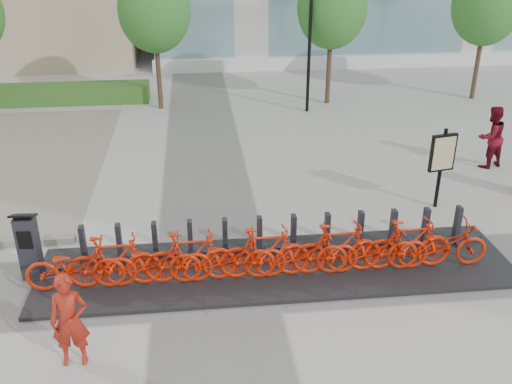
{
  "coord_description": "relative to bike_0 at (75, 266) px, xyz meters",
  "views": [
    {
      "loc": [
        -0.23,
        -9.47,
        6.38
      ],
      "look_at": [
        1.0,
        1.5,
        1.2
      ],
      "focal_mm": 40.0,
      "sensor_mm": 36.0,
      "label": 1
    }
  ],
  "objects": [
    {
      "name": "ground",
      "position": [
        2.6,
        0.05,
        -0.57
      ],
      "size": [
        120.0,
        120.0,
        0.0
      ],
      "primitive_type": "plane",
      "color": "#A2A098"
    },
    {
      "name": "hedge_b",
      "position": [
        -2.4,
        13.25,
        -0.22
      ],
      "size": [
        6.0,
        1.2,
        0.7
      ],
      "primitive_type": "cube",
      "color": "#37632C",
      "rests_on": "ground"
    },
    {
      "name": "tree_1",
      "position": [
        1.1,
        12.05,
        3.02
      ],
      "size": [
        2.6,
        2.6,
        5.1
      ],
      "color": "#37291C",
      "rests_on": "ground"
    },
    {
      "name": "tree_2",
      "position": [
        7.6,
        12.05,
        3.02
      ],
      "size": [
        2.6,
        2.6,
        5.1
      ],
      "color": "#37291C",
      "rests_on": "ground"
    },
    {
      "name": "tree_3",
      "position": [
        13.6,
        12.05,
        3.02
      ],
      "size": [
        2.6,
        2.6,
        5.1
      ],
      "color": "#37291C",
      "rests_on": "ground"
    },
    {
      "name": "streetlamp",
      "position": [
        6.6,
        11.05,
        2.57
      ],
      "size": [
        2.0,
        0.2,
        5.0
      ],
      "color": "black",
      "rests_on": "ground"
    },
    {
      "name": "dock_pad",
      "position": [
        3.9,
        0.35,
        -0.53
      ],
      "size": [
        9.6,
        2.4,
        0.08
      ],
      "primitive_type": "cube",
      "color": "black",
      "rests_on": "ground"
    },
    {
      "name": "dock_rail_posts",
      "position": [
        3.96,
        0.82,
        -0.06
      ],
      "size": [
        8.02,
        0.5,
        0.85
      ],
      "primitive_type": null,
      "color": "black",
      "rests_on": "dock_pad"
    },
    {
      "name": "bike_0",
      "position": [
        0.0,
        0.0,
        0.0
      ],
      "size": [
        1.86,
        0.65,
        0.98
      ],
      "primitive_type": "imported",
      "rotation": [
        0.0,
        0.0,
        1.57
      ],
      "color": "red",
      "rests_on": "dock_pad"
    },
    {
      "name": "bike_1",
      "position": [
        0.72,
        0.0,
        0.05
      ],
      "size": [
        1.8,
        0.51,
        1.08
      ],
      "primitive_type": "imported",
      "rotation": [
        0.0,
        0.0,
        1.57
      ],
      "color": "red",
      "rests_on": "dock_pad"
    },
    {
      "name": "bike_2",
      "position": [
        1.44,
        0.0,
        0.0
      ],
      "size": [
        1.86,
        0.65,
        0.98
      ],
      "primitive_type": "imported",
      "rotation": [
        0.0,
        0.0,
        1.57
      ],
      "color": "red",
      "rests_on": "dock_pad"
    },
    {
      "name": "bike_3",
      "position": [
        2.16,
        0.0,
        0.05
      ],
      "size": [
        1.8,
        0.51,
        1.08
      ],
      "primitive_type": "imported",
      "rotation": [
        0.0,
        0.0,
        1.57
      ],
      "color": "red",
      "rests_on": "dock_pad"
    },
    {
      "name": "bike_4",
      "position": [
        2.88,
        0.0,
        0.0
      ],
      "size": [
        1.86,
        0.65,
        0.98
      ],
      "primitive_type": "imported",
      "rotation": [
        0.0,
        0.0,
        1.57
      ],
      "color": "red",
      "rests_on": "dock_pad"
    },
    {
      "name": "bike_5",
      "position": [
        3.6,
        0.0,
        0.05
      ],
      "size": [
        1.8,
        0.51,
        1.08
      ],
      "primitive_type": "imported",
      "rotation": [
        0.0,
        0.0,
        1.57
      ],
      "color": "red",
      "rests_on": "dock_pad"
    },
    {
      "name": "bike_6",
      "position": [
        4.32,
        0.0,
        0.0
      ],
      "size": [
        1.86,
        0.65,
        0.98
      ],
      "primitive_type": "imported",
      "rotation": [
        0.0,
        0.0,
        1.57
      ],
      "color": "red",
      "rests_on": "dock_pad"
    },
    {
      "name": "bike_7",
      "position": [
        5.04,
        0.0,
        0.05
      ],
      "size": [
        1.8,
        0.51,
        1.08
      ],
      "primitive_type": "imported",
      "rotation": [
        0.0,
        0.0,
        1.57
      ],
      "color": "red",
      "rests_on": "dock_pad"
    },
    {
      "name": "bike_8",
      "position": [
        5.76,
        0.0,
        0.0
      ],
      "size": [
        1.86,
        0.65,
        0.98
      ],
      "primitive_type": "imported",
      "rotation": [
        0.0,
        0.0,
        1.57
      ],
      "color": "red",
      "rests_on": "dock_pad"
    },
    {
      "name": "bike_9",
      "position": [
        6.48,
        0.0,
        0.05
      ],
      "size": [
        1.8,
        0.51,
        1.08
      ],
      "primitive_type": "imported",
      "rotation": [
        0.0,
        0.0,
        1.57
      ],
      "color": "red",
      "rests_on": "dock_pad"
    },
    {
      "name": "bike_10",
      "position": [
        7.2,
        0.0,
        0.0
      ],
      "size": [
        1.86,
        0.65,
        0.98
      ],
      "primitive_type": "imported",
      "rotation": [
        0.0,
        0.0,
        1.57
      ],
      "color": "red",
      "rests_on": "dock_pad"
    },
    {
      "name": "kiosk",
      "position": [
        -0.93,
        0.5,
        0.2
      ],
      "size": [
        0.46,
        0.39,
        1.44
      ],
      "rotation": [
        0.0,
        0.0,
        -0.06
      ],
      "color": "black",
      "rests_on": "dock_pad"
    },
    {
      "name": "worker_red",
      "position": [
        0.29,
        -1.99,
        0.24
      ],
      "size": [
        0.61,
        0.42,
        1.63
      ],
      "primitive_type": "imported",
      "rotation": [
        0.0,
        0.0,
        0.05
      ],
      "color": "maroon",
      "rests_on": "ground"
    },
    {
      "name": "pedestrian",
      "position": [
        10.75,
        5.11,
        0.33
      ],
      "size": [
        1.04,
        0.91,
        1.8
      ],
      "primitive_type": "imported",
      "rotation": [
        0.0,
        0.0,
        3.44
      ],
      "color": "#590A15",
      "rests_on": "ground"
    },
    {
      "name": "map_sign",
      "position": [
        8.24,
        2.75,
        0.78
      ],
      "size": [
        0.67,
        0.24,
        2.04
      ],
      "rotation": [
        0.0,
        0.0,
        0.2
      ],
      "color": "black",
      "rests_on": "ground"
    }
  ]
}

